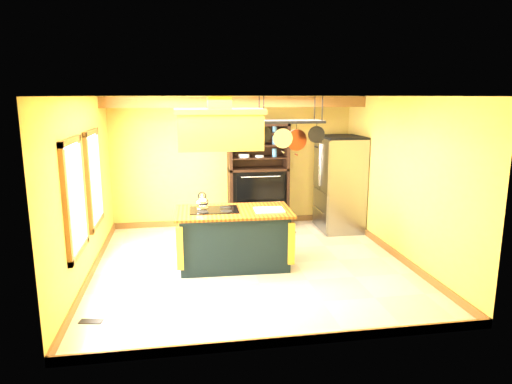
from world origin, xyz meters
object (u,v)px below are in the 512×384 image
object	(u,v)px
pot_rack	(290,127)
hutch	(258,186)
range_hood	(220,127)
kitchen_island	(234,237)
refrigerator	(339,186)

from	to	relation	value
pot_rack	hutch	bearing A→B (deg)	93.67
range_hood	hutch	size ratio (longest dim) A/B	0.62
kitchen_island	hutch	world-z (taller)	hutch
range_hood	refrigerator	distance (m)	3.33
refrigerator	pot_rack	bearing A→B (deg)	-130.85
kitchen_island	refrigerator	world-z (taller)	refrigerator
refrigerator	hutch	bearing A→B (deg)	161.58
kitchen_island	range_hood	world-z (taller)	range_hood
range_hood	pot_rack	distance (m)	1.10
kitchen_island	pot_rack	distance (m)	1.97
range_hood	pot_rack	size ratio (longest dim) A/B	1.26
pot_rack	range_hood	bearing A→B (deg)	-179.85
kitchen_island	refrigerator	size ratio (longest dim) A/B	0.99
kitchen_island	range_hood	xyz separation A→B (m)	(-0.20, -0.00, 1.76)
kitchen_island	refrigerator	xyz separation A→B (m)	(2.36, 1.68, 0.45)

